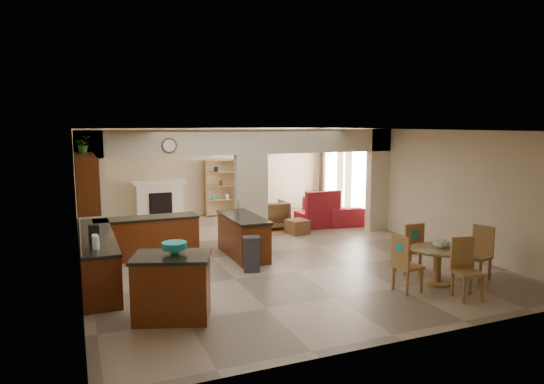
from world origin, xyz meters
name	(u,v)px	position (x,y,z in m)	size (l,w,h in m)	color
floor	(266,252)	(0.00, 0.00, 0.00)	(10.00, 10.00, 0.00)	gray
ceiling	(266,130)	(0.00, 0.00, 2.80)	(10.00, 10.00, 0.00)	white
wall_back	(208,172)	(0.00, 5.00, 1.40)	(8.00, 8.00, 0.00)	beige
wall_front	(406,241)	(0.00, -5.00, 1.40)	(8.00, 8.00, 0.00)	beige
wall_left	(76,203)	(-4.00, 0.00, 1.40)	(10.00, 10.00, 0.00)	beige
wall_right	(410,184)	(4.00, 0.00, 1.40)	(10.00, 10.00, 0.00)	beige
partition_left_pier	(91,195)	(-3.70, 1.00, 1.40)	(0.60, 0.25, 2.80)	beige
partition_center_pier	(251,199)	(0.00, 1.00, 1.10)	(0.80, 0.25, 2.20)	beige
partition_right_pier	(378,180)	(3.70, 1.00, 1.40)	(0.60, 0.25, 2.80)	beige
partition_header	(251,142)	(0.00, 1.00, 2.50)	(8.00, 0.25, 0.60)	beige
kitchen_counter	(119,249)	(-3.26, -0.25, 0.46)	(2.52, 3.29, 1.48)	#431707
upper_cabinets	(86,181)	(-3.82, -0.80, 1.92)	(0.35, 2.40, 0.90)	#431707
peninsula	(243,236)	(-0.60, -0.11, 0.46)	(0.70, 1.85, 0.91)	#431707
wall_clock	(169,146)	(-2.00, 0.85, 2.45)	(0.34, 0.34, 0.03)	#4F2D1A
rug	(278,229)	(1.20, 2.10, 0.01)	(1.60, 1.30, 0.01)	#945C35
fireplace	(160,200)	(-1.60, 4.83, 0.61)	(1.60, 0.35, 1.20)	white
shelving_unit	(221,187)	(0.35, 4.82, 0.90)	(1.00, 0.32, 1.80)	olive
window_a	(360,182)	(3.97, 2.30, 1.20)	(0.02, 0.90, 1.90)	white
window_b	(332,176)	(3.97, 4.00, 1.20)	(0.02, 0.90, 1.90)	white
glazed_door	(345,183)	(3.97, 3.15, 1.05)	(0.02, 0.70, 2.10)	white
drape_a_left	(370,184)	(3.93, 1.70, 1.20)	(0.10, 0.28, 2.30)	#381916
drape_a_right	(348,180)	(3.93, 2.90, 1.20)	(0.10, 0.28, 2.30)	#381916
drape_b_left	(340,178)	(3.93, 3.40, 1.20)	(0.10, 0.28, 2.30)	#381916
drape_b_right	(322,174)	(3.93, 4.60, 1.20)	(0.10, 0.28, 2.30)	#381916
ceiling_fan	(276,137)	(1.50, 3.00, 2.56)	(1.00, 1.00, 0.10)	white
kitchen_island	(172,287)	(-2.74, -3.02, 0.50)	(1.35, 1.15, 0.99)	#431707
teal_bowl	(175,248)	(-2.68, -2.96, 1.08)	(0.38, 0.38, 0.18)	teal
trash_can	(251,255)	(-0.82, -1.25, 0.33)	(0.31, 0.26, 0.65)	#2A2A2D
dining_table	(437,260)	(2.08, -3.29, 0.46)	(0.99, 0.99, 0.68)	olive
fruit_bowl	(441,244)	(2.14, -3.28, 0.75)	(0.29, 0.29, 0.15)	#86B226
sofa	(332,207)	(3.30, 2.82, 0.39)	(1.04, 2.66, 0.78)	maroon
chaise	(317,219)	(2.40, 2.06, 0.21)	(1.06, 0.87, 0.42)	maroon
armchair	(271,215)	(1.07, 2.30, 0.40)	(0.85, 0.87, 0.79)	maroon
ottoman	(297,227)	(1.48, 1.45, 0.19)	(0.52, 0.52, 0.37)	maroon
plant	(83,144)	(-3.82, 0.08, 2.54)	(0.30, 0.26, 0.33)	#224E15
chair_north	(411,246)	(2.01, -2.60, 0.55)	(0.46, 0.46, 1.02)	olive
chair_east	(480,251)	(3.01, -3.36, 0.55)	(0.52, 0.52, 1.02)	olive
chair_south	(465,265)	(2.04, -4.00, 0.55)	(0.49, 0.49, 1.02)	olive
chair_west	(404,261)	(1.23, -3.41, 0.55)	(0.47, 0.47, 1.02)	olive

